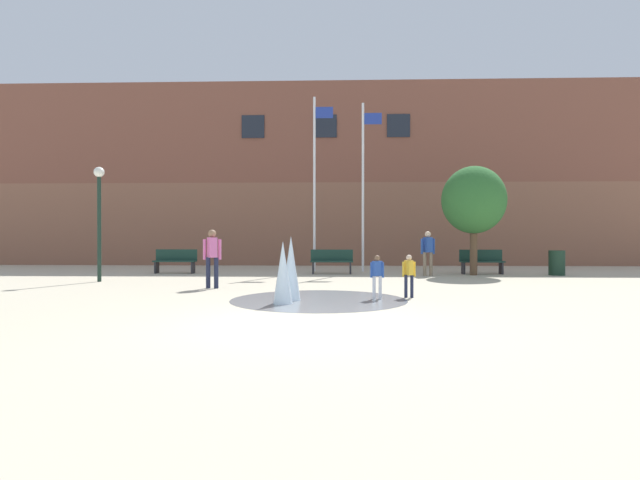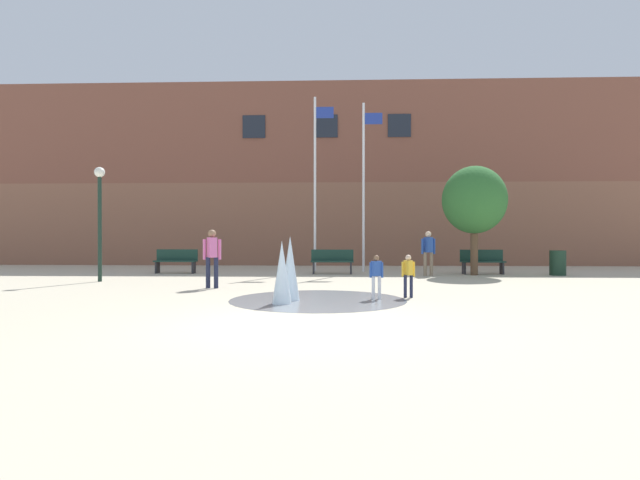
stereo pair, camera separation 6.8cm
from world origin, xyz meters
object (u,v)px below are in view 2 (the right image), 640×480
at_px(flagpole_right, 364,181).
at_px(street_tree_near_building, 474,200).
at_px(child_running, 408,272).
at_px(adult_near_bench, 428,250).
at_px(park_bench_center, 332,261).
at_px(lamp_post_left_lane, 100,206).
at_px(park_bench_far_left, 176,261).
at_px(teen_by_trashcan, 212,254).
at_px(child_with_pink_shirt, 376,273).
at_px(trash_can, 558,263).
at_px(flagpole_left, 316,178).
at_px(park_bench_under_right_flagpole, 482,261).

bearing_deg(flagpole_right, street_tree_near_building, -24.07).
distance_m(child_running, adult_near_bench, 6.62).
distance_m(park_bench_center, lamp_post_left_lane, 8.23).
bearing_deg(park_bench_far_left, flagpole_right, 9.26).
bearing_deg(teen_by_trashcan, child_running, 40.51).
relative_size(child_with_pink_shirt, adult_near_bench, 0.62).
xyz_separation_m(adult_near_bench, trash_can, (4.72, 0.39, -0.48)).
distance_m(flagpole_left, street_tree_near_building, 6.18).
relative_size(teen_by_trashcan, flagpole_left, 0.23).
distance_m(park_bench_under_right_flagpole, child_with_pink_shirt, 8.88).
bearing_deg(park_bench_under_right_flagpole, lamp_post_left_lane, -164.36).
distance_m(child_with_pink_shirt, adult_near_bench, 7.13).
xyz_separation_m(child_running, flagpole_right, (-0.57, 8.51, 3.03)).
height_order(park_bench_under_right_flagpole, lamp_post_left_lane, lamp_post_left_lane).
height_order(adult_near_bench, lamp_post_left_lane, lamp_post_left_lane).
height_order(child_running, adult_near_bench, adult_near_bench).
relative_size(child_running, adult_near_bench, 0.62).
bearing_deg(flagpole_left, park_bench_under_right_flagpole, -10.63).
distance_m(park_bench_far_left, street_tree_near_building, 11.38).
height_order(lamp_post_left_lane, street_tree_near_building, street_tree_near_building).
relative_size(park_bench_under_right_flagpole, flagpole_right, 0.24).
relative_size(teen_by_trashcan, adult_near_bench, 1.00).
relative_size(park_bench_far_left, park_bench_under_right_flagpole, 1.00).
height_order(park_bench_center, flagpole_left, flagpole_left).
height_order(park_bench_under_right_flagpole, child_running, child_running).
bearing_deg(park_bench_center, adult_near_bench, -13.90).
relative_size(teen_by_trashcan, trash_can, 1.77).
relative_size(park_bench_far_left, teen_by_trashcan, 1.01).
bearing_deg(flagpole_right, park_bench_under_right_flagpole, -15.22).
distance_m(trash_can, street_tree_near_building, 3.76).
xyz_separation_m(flagpole_left, trash_can, (8.84, -1.71, -3.29)).
bearing_deg(teen_by_trashcan, park_bench_under_right_flagpole, 92.80).
xyz_separation_m(park_bench_center, flagpole_left, (-0.68, 1.24, 3.26)).
height_order(flagpole_right, trash_can, flagpole_right).
relative_size(flagpole_left, street_tree_near_building, 1.77).
relative_size(child_with_pink_shirt, street_tree_near_building, 0.25).
relative_size(park_bench_under_right_flagpole, trash_can, 1.78).
bearing_deg(park_bench_under_right_flagpole, park_bench_far_left, 180.00).
bearing_deg(lamp_post_left_lane, flagpole_left, 36.19).
distance_m(park_bench_center, adult_near_bench, 3.57).
bearing_deg(flagpole_left, park_bench_far_left, -167.43).
bearing_deg(flagpole_left, flagpole_right, 0.00).
relative_size(flagpole_right, street_tree_near_building, 1.70).
distance_m(park_bench_far_left, trash_can, 14.14).
bearing_deg(child_with_pink_shirt, adult_near_bench, 38.54).
relative_size(adult_near_bench, flagpole_left, 0.23).
height_order(park_bench_under_right_flagpole, flagpole_right, flagpole_right).
xyz_separation_m(flagpole_left, lamp_post_left_lane, (-6.52, -4.77, -1.38)).
bearing_deg(flagpole_right, trash_can, -13.93).
relative_size(flagpole_right, lamp_post_left_lane, 1.89).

